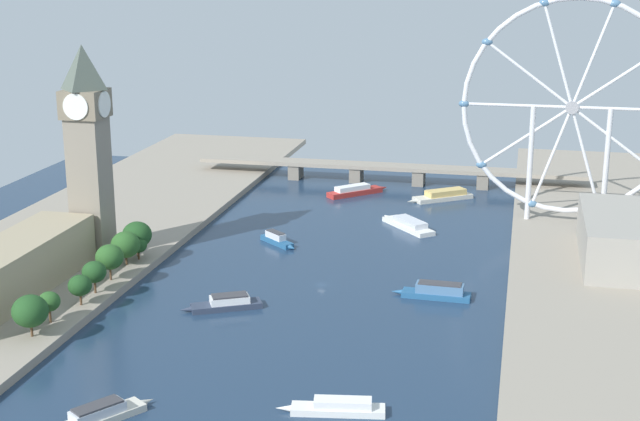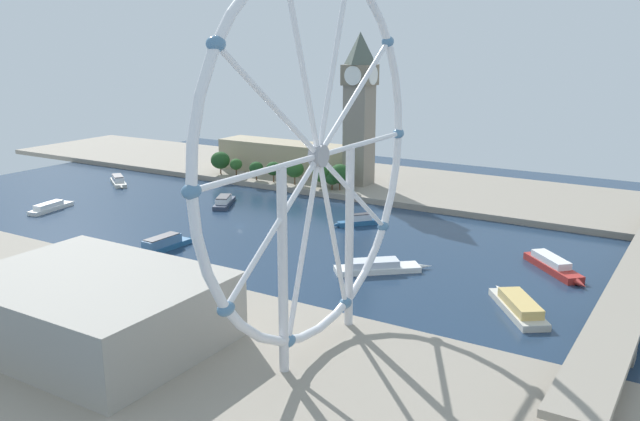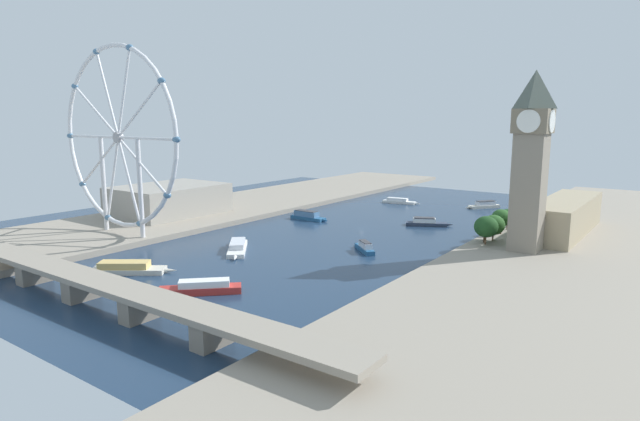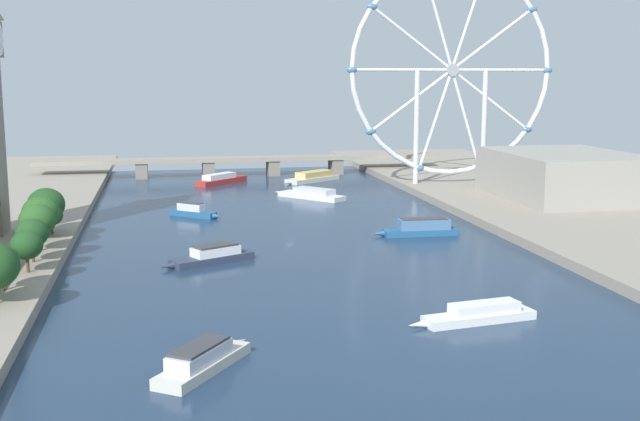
{
  "view_description": "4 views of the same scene",
  "coord_description": "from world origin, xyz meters",
  "views": [
    {
      "loc": [
        70.11,
        -317.83,
        117.98
      ],
      "look_at": [
        -15.62,
        67.9,
        9.48
      ],
      "focal_mm": 52.15,
      "sensor_mm": 36.0,
      "label": 1
    },
    {
      "loc": [
        231.34,
        184.55,
        83.21
      ],
      "look_at": [
        -2.41,
        41.29,
        12.31
      ],
      "focal_mm": 37.87,
      "sensor_mm": 36.0,
      "label": 2
    },
    {
      "loc": [
        -159.66,
        262.81,
        64.69
      ],
      "look_at": [
        -10.87,
        56.97,
        20.14
      ],
      "focal_mm": 29.84,
      "sensor_mm": 36.0,
      "label": 3
    },
    {
      "loc": [
        -39.27,
        -253.78,
        52.4
      ],
      "look_at": [
        8.67,
        -7.56,
        9.88
      ],
      "focal_mm": 45.15,
      "sensor_mm": 36.0,
      "label": 4
    }
  ],
  "objects": [
    {
      "name": "tree_row_embankment",
      "position": [
        -75.79,
        -25.06,
        11.17
      ],
      "size": [
        12.36,
        93.95,
        14.13
      ],
      "color": "#513823",
      "rests_on": "riverbank_left"
    },
    {
      "name": "tour_boat_4",
      "position": [
        -29.11,
        45.05,
        2.07
      ],
      "size": [
        19.03,
        16.78,
        5.29
      ],
      "rotation": [
        0.0,
        0.0,
        5.58
      ],
      "color": "#235684",
      "rests_on": "ground_plane"
    },
    {
      "name": "tour_boat_1",
      "position": [
        25.95,
        -97.22,
        1.69
      ],
      "size": [
        29.72,
        9.65,
        4.11
      ],
      "rotation": [
        0.0,
        0.0,
        3.3
      ],
      "color": "white",
      "rests_on": "ground_plane"
    },
    {
      "name": "clock_tower",
      "position": [
        -95.41,
        9.56,
        46.02
      ],
      "size": [
        16.55,
        16.55,
        82.69
      ],
      "color": "gray",
      "rests_on": "riverbank_left"
    },
    {
      "name": "riverbank_right",
      "position": [
        112.74,
        0.0,
        1.5
      ],
      "size": [
        90.0,
        520.0,
        3.0
      ],
      "primitive_type": "cube",
      "color": "gray",
      "rests_on": "ground_plane"
    },
    {
      "name": "river_bridge",
      "position": [
        0.0,
        164.87,
        7.38
      ],
      "size": [
        207.48,
        13.2,
        9.8
      ],
      "color": "gray",
      "rests_on": "ground_plane"
    },
    {
      "name": "parliament_block",
      "position": [
        -101.9,
        -42.82,
        12.19
      ],
      "size": [
        22.0,
        88.76,
        18.37
      ],
      "primitive_type": "cube",
      "color": "tan",
      "rests_on": "riverbank_left"
    },
    {
      "name": "ferris_wheel",
      "position": [
        90.17,
        97.62,
        53.76
      ],
      "size": [
        98.02,
        3.2,
        99.17
      ],
      "color": "silver",
      "rests_on": "riverbank_right"
    },
    {
      "name": "ground_plane",
      "position": [
        0.0,
        0.0,
        0.0
      ],
      "size": [
        395.48,
        395.48,
        0.0
      ],
      "primitive_type": "plane",
      "color": "#1E334C"
    },
    {
      "name": "tour_boat_7",
      "position": [
        -12.09,
        135.39,
        2.11
      ],
      "size": [
        28.5,
        28.1,
        5.1
      ],
      "rotation": [
        0.0,
        0.0,
        0.78
      ],
      "color": "#B22D28",
      "rests_on": "ground_plane"
    },
    {
      "name": "tour_boat_2",
      "position": [
        -33.61,
        -115.09,
        2.1
      ],
      "size": [
        19.19,
        24.96,
        5.18
      ],
      "rotation": [
        0.0,
        0.0,
        0.96
      ],
      "color": "beige",
      "rests_on": "ground_plane"
    },
    {
      "name": "tour_boat_6",
      "position": [
        22.1,
        80.75,
        1.86
      ],
      "size": [
        27.58,
        30.95,
        4.56
      ],
      "rotation": [
        0.0,
        0.0,
        2.28
      ],
      "color": "white",
      "rests_on": "ground_plane"
    },
    {
      "name": "tour_boat_0",
      "position": [
        32.7,
        135.13,
        2.13
      ],
      "size": [
        31.96,
        25.49,
        5.03
      ],
      "rotation": [
        0.0,
        0.0,
        3.78
      ],
      "color": "beige",
      "rests_on": "ground_plane"
    },
    {
      "name": "tour_boat_5",
      "position": [
        43.26,
        -4.47,
        2.41
      ],
      "size": [
        28.68,
        7.39,
        5.68
      ],
      "rotation": [
        0.0,
        0.0,
        3.11
      ],
      "color": "#235684",
      "rests_on": "ground_plane"
    },
    {
      "name": "riverbank_left",
      "position": [
        -112.74,
        0.0,
        1.5
      ],
      "size": [
        90.0,
        520.0,
        3.0
      ],
      "primitive_type": "cube",
      "color": "gray",
      "rests_on": "ground_plane"
    },
    {
      "name": "tour_boat_3",
      "position": [
        -26.88,
        -30.85,
        1.98
      ],
      "size": [
        27.26,
        17.31,
        5.03
      ],
      "rotation": [
        0.0,
        0.0,
        3.62
      ],
      "color": "#2D384C",
      "rests_on": "ground_plane"
    }
  ]
}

